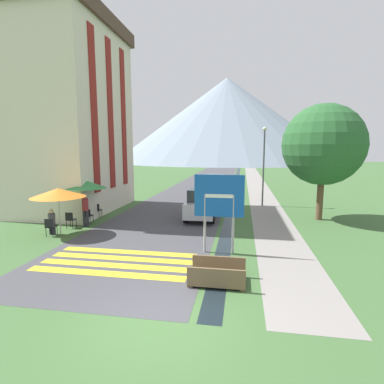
# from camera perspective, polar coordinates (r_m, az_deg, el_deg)

# --- Properties ---
(ground_plane) EXTENTS (160.00, 160.00, 0.00)m
(ground_plane) POSITION_cam_1_polar(r_m,az_deg,el_deg) (26.78, 5.40, -0.59)
(ground_plane) COLOR #3D6033
(road) EXTENTS (6.40, 60.00, 0.01)m
(road) POSITION_cam_1_polar(r_m,az_deg,el_deg) (36.89, 2.65, 1.84)
(road) COLOR #424247
(road) RESTS_ON ground_plane
(footpath) EXTENTS (2.20, 60.00, 0.01)m
(footpath) POSITION_cam_1_polar(r_m,az_deg,el_deg) (36.67, 12.16, 1.63)
(footpath) COLOR gray
(footpath) RESTS_ON ground_plane
(drainage_channel) EXTENTS (0.60, 60.00, 0.00)m
(drainage_channel) POSITION_cam_1_polar(r_m,az_deg,el_deg) (36.63, 8.41, 1.71)
(drainage_channel) COLOR black
(drainage_channel) RESTS_ON ground_plane
(crosswalk_marking) EXTENTS (5.44, 2.54, 0.01)m
(crosswalk_marking) POSITION_cam_1_polar(r_m,az_deg,el_deg) (11.46, -13.94, -12.76)
(crosswalk_marking) COLOR yellow
(crosswalk_marking) RESTS_ON ground_plane
(mountain_distant) EXTENTS (74.42, 74.42, 27.44)m
(mountain_distant) POSITION_cam_1_polar(r_m,az_deg,el_deg) (103.80, 6.59, 13.43)
(mountain_distant) COLOR gray
(mountain_distant) RESTS_ON ground_plane
(hotel_building) EXTENTS (6.29, 8.32, 12.39)m
(hotel_building) POSITION_cam_1_polar(r_m,az_deg,el_deg) (21.73, -22.54, 14.39)
(hotel_building) COLOR beige
(hotel_building) RESTS_ON ground_plane
(road_sign) EXTENTS (1.92, 0.11, 3.09)m
(road_sign) POSITION_cam_1_polar(r_m,az_deg,el_deg) (11.56, 5.18, -1.98)
(road_sign) COLOR #9E9EA3
(road_sign) RESTS_ON ground_plane
(footbridge) EXTENTS (1.70, 1.10, 0.65)m
(footbridge) POSITION_cam_1_polar(r_m,az_deg,el_deg) (9.52, 4.85, -15.55)
(footbridge) COLOR brown
(footbridge) RESTS_ON ground_plane
(parked_car_near) EXTENTS (1.70, 3.85, 1.82)m
(parked_car_near) POSITION_cam_1_polar(r_m,az_deg,el_deg) (17.52, 1.91, -2.19)
(parked_car_near) COLOR #B2B2B7
(parked_car_near) RESTS_ON ground_plane
(parked_car_far) EXTENTS (1.93, 3.92, 1.82)m
(parked_car_far) POSITION_cam_1_polar(r_m,az_deg,el_deg) (26.95, 4.34, 1.43)
(parked_car_far) COLOR #A31919
(parked_car_far) RESTS_ON ground_plane
(cafe_chair_far_left) EXTENTS (0.40, 0.40, 0.85)m
(cafe_chair_far_left) POSITION_cam_1_polar(r_m,az_deg,el_deg) (18.68, -17.66, -3.15)
(cafe_chair_far_left) COLOR black
(cafe_chair_far_left) RESTS_ON ground_plane
(cafe_chair_middle) EXTENTS (0.40, 0.40, 0.85)m
(cafe_chair_middle) POSITION_cam_1_polar(r_m,az_deg,el_deg) (17.30, -19.23, -4.10)
(cafe_chair_middle) COLOR black
(cafe_chair_middle) RESTS_ON ground_plane
(cafe_chair_far_right) EXTENTS (0.40, 0.40, 0.85)m
(cafe_chair_far_right) POSITION_cam_1_polar(r_m,az_deg,el_deg) (18.81, -17.89, -3.08)
(cafe_chair_far_right) COLOR black
(cafe_chair_far_right) RESTS_ON ground_plane
(cafe_chair_near_right) EXTENTS (0.40, 0.40, 0.85)m
(cafe_chair_near_right) POSITION_cam_1_polar(r_m,az_deg,el_deg) (16.66, -22.17, -4.72)
(cafe_chair_near_right) COLOR black
(cafe_chair_near_right) RESTS_ON ground_plane
(cafe_chair_nearest) EXTENTS (0.40, 0.40, 0.85)m
(cafe_chair_nearest) POSITION_cam_1_polar(r_m,az_deg,el_deg) (15.52, -25.41, -5.83)
(cafe_chair_nearest) COLOR black
(cafe_chair_nearest) RESTS_ON ground_plane
(cafe_umbrella_front_orange) EXTENTS (2.48, 2.48, 2.23)m
(cafe_umbrella_front_orange) POSITION_cam_1_polar(r_m,az_deg,el_deg) (15.42, -24.14, -0.14)
(cafe_umbrella_front_orange) COLOR #B7B2A8
(cafe_umbrella_front_orange) RESTS_ON ground_plane
(cafe_umbrella_middle_green) EXTENTS (2.19, 2.19, 2.34)m
(cafe_umbrella_middle_green) POSITION_cam_1_polar(r_m,az_deg,el_deg) (17.41, -19.50, 1.35)
(cafe_umbrella_middle_green) COLOR #B7B2A8
(cafe_umbrella_middle_green) RESTS_ON ground_plane
(person_seated_near) EXTENTS (0.32, 0.32, 1.23)m
(person_seated_near) POSITION_cam_1_polar(r_m,az_deg,el_deg) (15.81, -25.15, -4.94)
(person_seated_near) COLOR #282833
(person_seated_near) RESTS_ON ground_plane
(person_standing_terrace) EXTENTS (0.32, 0.32, 1.73)m
(person_standing_terrace) POSITION_cam_1_polar(r_m,az_deg,el_deg) (16.62, -19.65, -2.90)
(person_standing_terrace) COLOR #282833
(person_standing_terrace) RESTS_ON ground_plane
(person_seated_far) EXTENTS (0.32, 0.32, 1.21)m
(person_seated_far) POSITION_cam_1_polar(r_m,az_deg,el_deg) (18.56, -18.54, -2.77)
(person_seated_far) COLOR #282833
(person_seated_far) RESTS_ON ground_plane
(streetlamp) EXTENTS (0.28, 0.28, 5.60)m
(streetlamp) POSITION_cam_1_polar(r_m,az_deg,el_deg) (21.92, 13.50, 5.94)
(streetlamp) COLOR #515156
(streetlamp) RESTS_ON ground_plane
(tree_by_path) EXTENTS (4.55, 4.55, 6.57)m
(tree_by_path) POSITION_cam_1_polar(r_m,az_deg,el_deg) (18.53, 23.71, 8.21)
(tree_by_path) COLOR brown
(tree_by_path) RESTS_ON ground_plane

